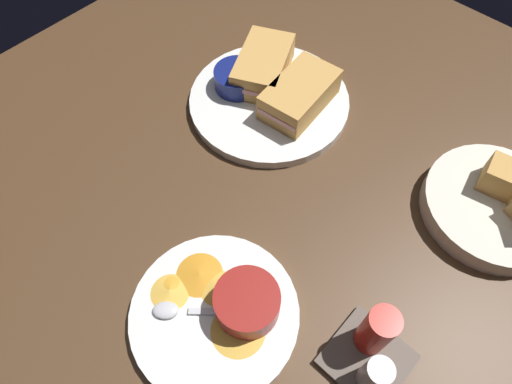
# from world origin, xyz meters

# --- Properties ---
(ground_plane) EXTENTS (1.10, 1.10, 0.03)m
(ground_plane) POSITION_xyz_m (0.00, 0.00, -0.01)
(ground_plane) COLOR #4C331E
(plate_sandwich_main) EXTENTS (0.26, 0.26, 0.02)m
(plate_sandwich_main) POSITION_xyz_m (-0.09, -0.11, 0.01)
(plate_sandwich_main) COLOR white
(plate_sandwich_main) RESTS_ON ground_plane
(sandwich_half_near) EXTENTS (0.14, 0.09, 0.05)m
(sandwich_half_near) POSITION_xyz_m (-0.11, -0.06, 0.04)
(sandwich_half_near) COLOR tan
(sandwich_half_near) RESTS_ON plate_sandwich_main
(sandwich_half_far) EXTENTS (0.15, 0.13, 0.05)m
(sandwich_half_far) POSITION_xyz_m (-0.11, -0.15, 0.04)
(sandwich_half_far) COLOR tan
(sandwich_half_far) RESTS_ON plate_sandwich_main
(ramekin_dark_sauce) EXTENTS (0.08, 0.08, 0.03)m
(ramekin_dark_sauce) POSITION_xyz_m (-0.07, -0.16, 0.03)
(ramekin_dark_sauce) COLOR navy
(ramekin_dark_sauce) RESTS_ON plate_sandwich_main
(spoon_by_dark_ramekin) EXTENTS (0.07, 0.09, 0.01)m
(spoon_by_dark_ramekin) POSITION_xyz_m (-0.10, -0.11, 0.02)
(spoon_by_dark_ramekin) COLOR silver
(spoon_by_dark_ramekin) RESTS_ON plate_sandwich_main
(plate_chips_companion) EXTENTS (0.21, 0.21, 0.02)m
(plate_chips_companion) POSITION_xyz_m (0.23, 0.08, 0.01)
(plate_chips_companion) COLOR white
(plate_chips_companion) RESTS_ON ground_plane
(ramekin_light_gravy) EXTENTS (0.08, 0.08, 0.04)m
(ramekin_light_gravy) POSITION_xyz_m (0.19, 0.11, 0.04)
(ramekin_light_gravy) COLOR maroon
(ramekin_light_gravy) RESTS_ON plate_chips_companion
(spoon_by_gravy_ramekin) EXTENTS (0.08, 0.08, 0.01)m
(spoon_by_gravy_ramekin) POSITION_xyz_m (0.26, 0.05, 0.02)
(spoon_by_gravy_ramekin) COLOR silver
(spoon_by_gravy_ramekin) RESTS_ON plate_chips_companion
(plantain_chip_scatter) EXTENTS (0.11, 0.16, 0.01)m
(plantain_chip_scatter) POSITION_xyz_m (0.22, 0.07, 0.02)
(plantain_chip_scatter) COLOR gold
(plantain_chip_scatter) RESTS_ON plate_chips_companion
(bread_basket_rear) EXTENTS (0.20, 0.20, 0.08)m
(bread_basket_rear) POSITION_xyz_m (-0.15, 0.27, 0.02)
(bread_basket_rear) COLOR silver
(bread_basket_rear) RESTS_ON ground_plane
(condiment_caddy) EXTENTS (0.09, 0.09, 0.10)m
(condiment_caddy) POSITION_xyz_m (0.14, 0.25, 0.03)
(condiment_caddy) COLOR brown
(condiment_caddy) RESTS_ON ground_plane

